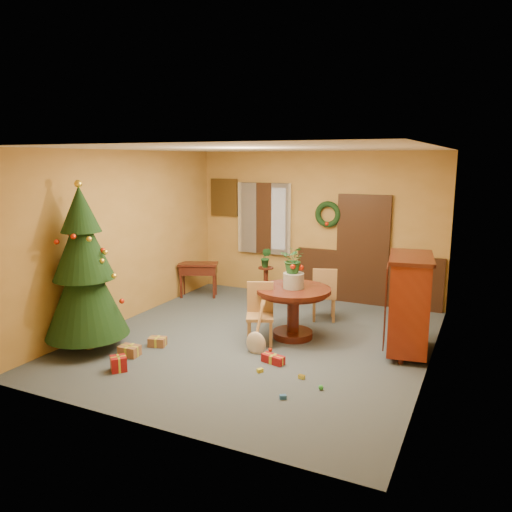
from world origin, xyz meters
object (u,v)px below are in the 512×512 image
Objects in this scene: christmas_tree at (84,271)px; writing_desk at (198,271)px; chair_near at (260,311)px; sideboard at (409,302)px; dining_table at (293,303)px.

writing_desk is at bearing 90.78° from christmas_tree.
writing_desk is (-2.22, 1.82, 0.03)m from chair_near.
chair_near is at bearing -165.58° from sideboard.
sideboard is at bearing -16.59° from writing_desk.
christmas_tree is at bearing -89.22° from writing_desk.
dining_table is 2.95m from writing_desk.
dining_table is 0.47× the size of christmas_tree.
christmas_tree is (-2.18, -1.31, 0.68)m from chair_near.
sideboard reaches higher than chair_near.
dining_table is 1.72m from sideboard.
sideboard is (1.71, 0.12, 0.21)m from dining_table.
chair_near is (-0.37, -0.42, -0.06)m from dining_table.
chair_near is 2.87m from writing_desk.
chair_near is 2.63m from christmas_tree.
chair_near is 0.37× the size of christmas_tree.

